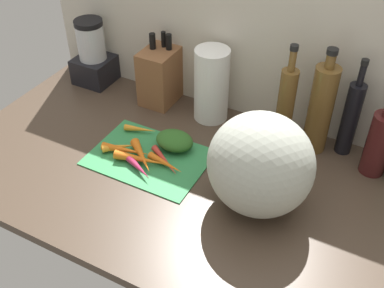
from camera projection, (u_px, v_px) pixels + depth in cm
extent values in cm
cube|color=#47382B|center=(220.00, 189.00, 136.46)|extent=(170.00, 80.00, 3.00)
cube|color=beige|center=(277.00, 37.00, 143.07)|extent=(170.00, 3.00, 60.00)
cube|color=#338C4C|center=(149.00, 157.00, 144.60)|extent=(35.91, 25.86, 0.80)
cone|color=orange|center=(126.00, 150.00, 144.42)|extent=(15.82, 5.96, 2.70)
cone|color=orange|center=(140.00, 129.00, 153.26)|extent=(10.96, 5.02, 2.15)
cone|color=orange|center=(140.00, 159.00, 140.92)|extent=(16.70, 6.17, 2.99)
cone|color=#B2264C|center=(139.00, 168.00, 138.30)|extent=(11.03, 6.95, 2.43)
cone|color=orange|center=(142.00, 156.00, 142.00)|extent=(13.45, 12.03, 2.96)
cone|color=orange|center=(119.00, 147.00, 145.86)|extent=(9.74, 8.51, 2.49)
cone|color=orange|center=(166.00, 164.00, 139.84)|extent=(12.87, 4.66, 2.37)
cone|color=red|center=(166.00, 160.00, 141.39)|extent=(13.29, 9.35, 2.07)
ellipsoid|color=#2D6023|center=(175.00, 140.00, 146.20)|extent=(12.25, 9.42, 5.18)
ellipsoid|color=#B2B7A8|center=(260.00, 165.00, 120.68)|extent=(28.30, 26.51, 28.85)
cube|color=brown|center=(162.00, 75.00, 164.65)|extent=(11.11, 16.70, 19.93)
cylinder|color=black|center=(152.00, 41.00, 157.10)|extent=(2.17, 2.17, 5.50)
cylinder|color=black|center=(164.00, 39.00, 158.20)|extent=(1.64, 1.64, 5.50)
cylinder|color=black|center=(169.00, 42.00, 156.62)|extent=(2.06, 2.06, 5.50)
cube|color=black|center=(95.00, 69.00, 177.54)|extent=(13.55, 13.55, 9.79)
cylinder|color=silver|center=(91.00, 42.00, 170.28)|extent=(10.16, 10.16, 13.23)
cylinder|color=black|center=(88.00, 23.00, 165.55)|extent=(10.36, 10.36, 1.80)
cylinder|color=white|center=(211.00, 85.00, 154.11)|extent=(11.59, 11.59, 25.55)
cylinder|color=brown|center=(285.00, 109.00, 142.18)|extent=(5.31, 5.31, 26.72)
cylinder|color=brown|center=(292.00, 61.00, 131.70)|extent=(2.12, 2.12, 6.57)
cylinder|color=black|center=(294.00, 48.00, 129.12)|extent=(2.44, 2.44, 1.60)
cylinder|color=brown|center=(320.00, 110.00, 139.95)|extent=(7.49, 7.49, 28.82)
cylinder|color=brown|center=(331.00, 61.00, 129.50)|extent=(2.85, 2.85, 4.37)
cylinder|color=black|center=(333.00, 51.00, 127.62)|extent=(3.28, 3.28, 1.60)
cylinder|color=black|center=(350.00, 120.00, 140.20)|extent=(5.10, 5.10, 24.10)
cylinder|color=black|center=(362.00, 75.00, 130.52)|extent=(1.89, 1.89, 6.65)
cylinder|color=black|center=(365.00, 62.00, 127.92)|extent=(2.17, 2.17, 1.60)
cylinder|color=#471919|center=(379.00, 144.00, 134.18)|extent=(7.42, 7.42, 20.02)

